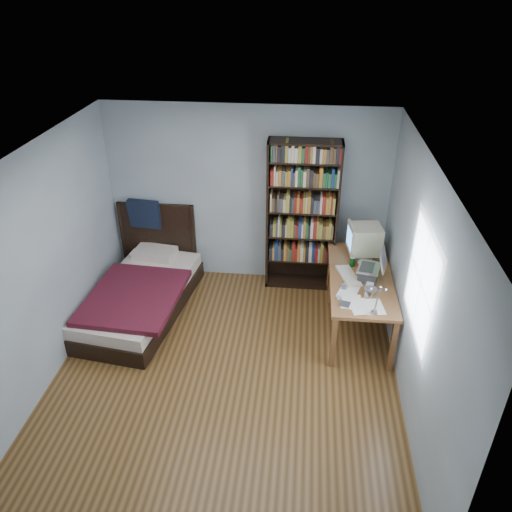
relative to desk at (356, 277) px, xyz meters
name	(u,v)px	position (x,y,z in m)	size (l,w,h in m)	color
room	(225,280)	(-1.48, -1.52, 0.83)	(4.20, 4.24, 2.50)	#4C3216
desk	(356,277)	(0.00, 0.00, 0.00)	(0.75, 1.69, 0.73)	brown
crt_monitor	(364,240)	(0.05, 0.00, 0.56)	(0.43, 0.40, 0.45)	beige
laptop	(370,271)	(0.09, -0.52, 0.42)	(0.39, 0.37, 0.40)	#2D2D30
desk_lamp	(371,295)	(-0.04, -1.60, 0.81)	(0.24, 0.53, 0.62)	#99999E
keyboard	(348,276)	(-0.15, -0.51, 0.33)	(0.18, 0.46, 0.03)	beige
speaker	(369,290)	(0.05, -0.88, 0.39)	(0.08, 0.08, 0.16)	gray
soda_can	(352,262)	(-0.10, -0.24, 0.37)	(0.07, 0.07, 0.12)	#083E1A
mouse	(360,262)	(0.01, -0.17, 0.33)	(0.07, 0.12, 0.04)	silver
phone_silver	(344,287)	(-0.22, -0.74, 0.32)	(0.05, 0.10, 0.02)	#AFAFB4
phone_grey	(339,298)	(-0.29, -0.97, 0.32)	(0.04, 0.08, 0.02)	gray
external_drive	(345,305)	(-0.23, -1.10, 0.32)	(0.11, 0.11, 0.02)	gray
bookshelf	(302,217)	(-0.75, 0.42, 0.64)	(0.95, 0.30, 2.10)	black
bed	(141,291)	(-2.81, -0.39, -0.17)	(1.30, 2.20, 1.16)	black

